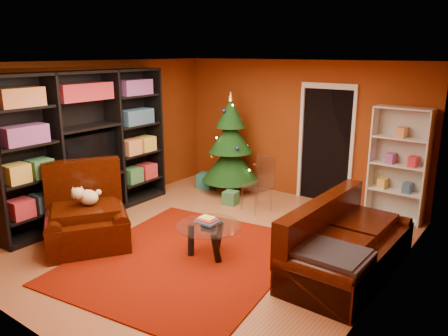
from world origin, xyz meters
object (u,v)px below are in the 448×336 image
Objects in this scene: gift_box_green at (231,198)px; christmas_tree at (230,144)px; media_unit at (86,146)px; dog at (88,197)px; gift_box_teal at (206,181)px; white_bookshelf at (398,165)px; armchair at (86,214)px; sofa at (350,239)px; rug at (185,258)px; gift_box_red at (242,183)px; acrylic_chair at (257,187)px; coffee_table at (209,240)px.

christmas_tree is at bearing 126.03° from gift_box_green.
dog is (0.91, -0.69, -0.52)m from media_unit.
white_bookshelf is (3.64, 0.51, 0.79)m from gift_box_teal.
armchair is 0.56× the size of sofa.
rug is at bearing -7.60° from media_unit.
white_bookshelf reaches higher than gift_box_red.
gift_box_green is at bearing 67.32° from sofa.
rug is 2.31m from gift_box_green.
media_unit is 13.98× the size of gift_box_red.
gift_box_red is (-1.14, 3.07, 0.11)m from rug.
coffee_table is at bearing -60.78° from acrylic_chair.
coffee_table reaches higher than gift_box_teal.
acrylic_chair is at bearing -18.42° from gift_box_teal.
dog is at bearing -95.16° from gift_box_red.
gift_box_red is (-0.35, 0.90, -0.01)m from gift_box_green.
acrylic_chair is (-2.15, 1.21, -0.03)m from sofa.
armchair is 2.93m from acrylic_chair.
gift_box_teal is at bearing 152.40° from gift_box_green.
coffee_table is (1.99, -2.43, 0.08)m from gift_box_teal.
dog is 0.46× the size of acrylic_chair.
white_bookshelf is 2.17× the size of coffee_table.
gift_box_red is 0.26× the size of acrylic_chair.
acrylic_chair reaches higher than gift_box_green.
gift_box_green is 0.28× the size of acrylic_chair.
gift_box_red is at bearing 110.45° from rug.
sofa is at bearing -24.99° from gift_box_teal.
armchair is (0.93, -0.76, -0.75)m from media_unit.
sofa is 2.47× the size of acrylic_chair.
gift_box_teal is at bearing -150.14° from gift_box_red.
acrylic_chair is at bearing 61.92° from sofa.
media_unit reaches higher than gift_box_red.
media_unit is 5.15m from white_bookshelf.
christmas_tree reaches higher than rug.
christmas_tree is 3.22m from dog.
gift_box_teal is 0.25× the size of armchair.
gift_box_red is 3.73m from sofa.
armchair is 3.04× the size of dog.
media_unit is at bearing -129.80° from gift_box_green.
christmas_tree is 0.92m from gift_box_red.
gift_box_teal is 0.75× the size of dog.
christmas_tree reaches higher than gift_box_red.
christmas_tree is 1.66× the size of armchair.
acrylic_chair is (1.01, -0.61, -0.54)m from christmas_tree.
christmas_tree is at bearing 113.91° from rug.
rug is 3.19m from christmas_tree.
acrylic_chair is at bearing -31.08° from christmas_tree.
gift_box_teal is (-0.56, -0.09, -0.83)m from christmas_tree.
gift_box_red is 3.56m from dog.
armchair reaches higher than acrylic_chair.
white_bookshelf reaches higher than dog.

